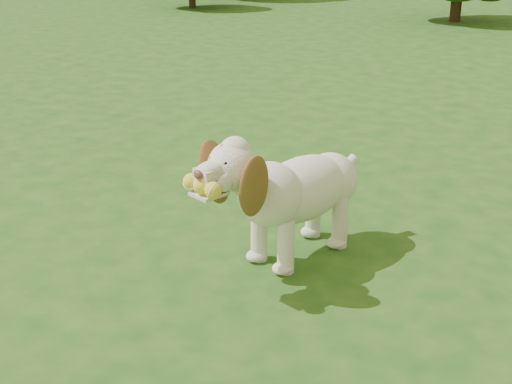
% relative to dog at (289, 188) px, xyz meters
% --- Properties ---
extents(ground, '(80.00, 80.00, 0.00)m').
position_rel_dog_xyz_m(ground, '(0.21, 0.15, -0.38)').
color(ground, '#194614').
rests_on(ground, ground).
extents(dog, '(0.61, 1.08, 0.72)m').
position_rel_dog_xyz_m(dog, '(0.00, 0.00, 0.00)').
color(dog, silver).
rests_on(dog, ground).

